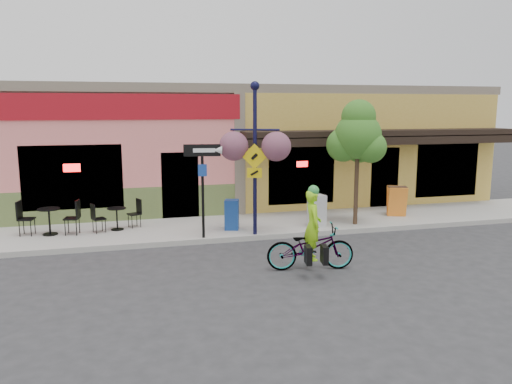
# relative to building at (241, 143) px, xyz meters

# --- Properties ---
(ground) EXTENTS (90.00, 90.00, 0.00)m
(ground) POSITION_rel_building_xyz_m (0.00, -7.50, -2.25)
(ground) COLOR #2D2D30
(ground) RESTS_ON ground
(sidewalk) EXTENTS (24.00, 3.00, 0.15)m
(sidewalk) POSITION_rel_building_xyz_m (0.00, -5.50, -2.17)
(sidewalk) COLOR #9E9B93
(sidewalk) RESTS_ON ground
(curb) EXTENTS (24.00, 0.12, 0.15)m
(curb) POSITION_rel_building_xyz_m (0.00, -6.95, -2.17)
(curb) COLOR #A8A59E
(curb) RESTS_ON ground
(building) EXTENTS (18.20, 8.20, 4.50)m
(building) POSITION_rel_building_xyz_m (0.00, 0.00, 0.00)
(building) COLOR #F37C78
(building) RESTS_ON ground
(bicycle) EXTENTS (2.12, 1.03, 1.07)m
(bicycle) POSITION_rel_building_xyz_m (-0.64, -9.78, -1.72)
(bicycle) COLOR #9C110E
(bicycle) RESTS_ON ground
(cyclist_rider) EXTENTS (0.48, 0.65, 1.63)m
(cyclist_rider) POSITION_rel_building_xyz_m (-0.59, -9.78, -1.43)
(cyclist_rider) COLOR #95E317
(cyclist_rider) RESTS_ON ground
(lamp_post) EXTENTS (1.48, 1.00, 4.30)m
(lamp_post) POSITION_rel_building_xyz_m (-1.20, -6.85, 0.05)
(lamp_post) COLOR #101033
(lamp_post) RESTS_ON sidewalk
(one_way_sign) EXTENTS (1.02, 0.34, 2.60)m
(one_way_sign) POSITION_rel_building_xyz_m (-2.68, -6.85, -0.80)
(one_way_sign) COLOR black
(one_way_sign) RESTS_ON sidewalk
(cafe_set_left) EXTENTS (1.79, 1.12, 1.00)m
(cafe_set_left) POSITION_rel_building_xyz_m (-6.86, -5.42, -1.60)
(cafe_set_left) COLOR black
(cafe_set_left) RESTS_ON sidewalk
(cafe_set_right) EXTENTS (1.61, 1.21, 0.86)m
(cafe_set_right) POSITION_rel_building_xyz_m (-5.01, -5.31, -1.67)
(cafe_set_right) COLOR black
(cafe_set_right) RESTS_ON sidewalk
(newspaper_box_blue) EXTENTS (0.49, 0.46, 0.89)m
(newspaper_box_blue) POSITION_rel_building_xyz_m (-1.72, -6.12, -1.65)
(newspaper_box_blue) COLOR navy
(newspaper_box_blue) RESTS_ON sidewalk
(newspaper_box_grey) EXTENTS (0.52, 0.48, 0.97)m
(newspaper_box_grey) POSITION_rel_building_xyz_m (0.84, -6.45, -1.61)
(newspaper_box_grey) COLOR #B5B5B5
(newspaper_box_grey) RESTS_ON sidewalk
(street_tree) EXTENTS (1.95, 1.95, 3.87)m
(street_tree) POSITION_rel_building_xyz_m (2.13, -6.43, -0.17)
(street_tree) COLOR #3D7A26
(street_tree) RESTS_ON sidewalk
(sandwich_board) EXTENTS (0.72, 0.62, 1.00)m
(sandwich_board) POSITION_rel_building_xyz_m (3.93, -5.86, -1.60)
(sandwich_board) COLOR orange
(sandwich_board) RESTS_ON sidewalk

